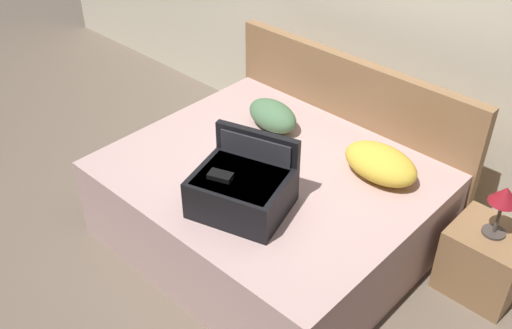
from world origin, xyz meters
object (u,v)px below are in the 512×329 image
bed (269,205)px  pillow_center_head (273,115)px  hard_case_large (242,188)px  nightstand (484,261)px  table_lamp (504,199)px  pillow_near_headboard (380,163)px

bed → pillow_center_head: (-0.32, 0.38, 0.38)m
hard_case_large → nightstand: bearing=23.0°
bed → table_lamp: size_ratio=5.76×
pillow_near_headboard → pillow_center_head: bearing=-178.2°
hard_case_large → bed: bearing=92.4°
hard_case_large → pillow_center_head: (-0.45, 0.76, -0.05)m
hard_case_large → table_lamp: 1.44m
hard_case_large → pillow_near_headboard: bearing=45.9°
bed → pillow_center_head: 0.62m
hard_case_large → nightstand: (1.10, 0.93, -0.49)m
hard_case_large → nightstand: size_ratio=1.40×
pillow_center_head → pillow_near_headboard: bearing=1.8°
nightstand → table_lamp: (0.00, 0.00, 0.47)m
hard_case_large → nightstand: hard_case_large is taller
bed → pillow_center_head: pillow_center_head is taller
hard_case_large → pillow_near_headboard: size_ratio=1.27×
hard_case_large → pillow_center_head: size_ratio=1.52×
bed → nightstand: (1.24, 0.55, -0.06)m
bed → hard_case_large: (0.13, -0.38, 0.42)m
bed → pillow_center_head: size_ratio=4.69×
pillow_near_headboard → pillow_center_head: (-0.85, -0.03, -0.00)m
pillow_center_head → table_lamp: bearing=6.2°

